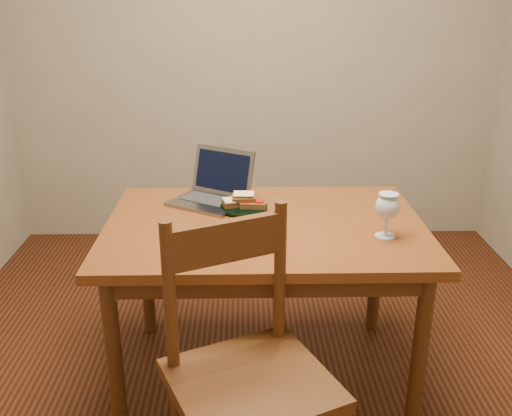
{
  "coord_description": "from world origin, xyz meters",
  "views": [
    {
      "loc": [
        -0.07,
        -2.16,
        1.63
      ],
      "look_at": [
        -0.02,
        0.01,
        0.8
      ],
      "focal_mm": 40.0,
      "sensor_mm": 36.0,
      "label": 1
    }
  ],
  "objects_px": {
    "plate": "(244,208)",
    "chair": "(247,363)",
    "laptop": "(214,188)",
    "milk_glass": "(387,215)",
    "table": "(265,242)"
  },
  "relations": [
    {
      "from": "plate",
      "to": "chair",
      "type": "bearing_deg",
      "value": -89.43
    },
    {
      "from": "chair",
      "to": "laptop",
      "type": "height_order",
      "value": "chair"
    },
    {
      "from": "plate",
      "to": "milk_glass",
      "type": "xyz_separation_m",
      "value": [
        0.54,
        -0.3,
        0.08
      ]
    },
    {
      "from": "laptop",
      "to": "table",
      "type": "bearing_deg",
      "value": -20.74
    },
    {
      "from": "chair",
      "to": "laptop",
      "type": "xyz_separation_m",
      "value": [
        -0.14,
        0.95,
        0.25
      ]
    },
    {
      "from": "chair",
      "to": "plate",
      "type": "bearing_deg",
      "value": 66.14
    },
    {
      "from": "chair",
      "to": "laptop",
      "type": "distance_m",
      "value": 0.99
    },
    {
      "from": "table",
      "to": "laptop",
      "type": "distance_m",
      "value": 0.38
    },
    {
      "from": "laptop",
      "to": "chair",
      "type": "bearing_deg",
      "value": -50.65
    },
    {
      "from": "milk_glass",
      "to": "laptop",
      "type": "relative_size",
      "value": 0.44
    },
    {
      "from": "milk_glass",
      "to": "table",
      "type": "bearing_deg",
      "value": 161.65
    },
    {
      "from": "table",
      "to": "laptop",
      "type": "relative_size",
      "value": 3.18
    },
    {
      "from": "milk_glass",
      "to": "laptop",
      "type": "distance_m",
      "value": 0.8
    },
    {
      "from": "plate",
      "to": "laptop",
      "type": "distance_m",
      "value": 0.19
    },
    {
      "from": "chair",
      "to": "milk_glass",
      "type": "relative_size",
      "value": 3.45
    }
  ]
}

